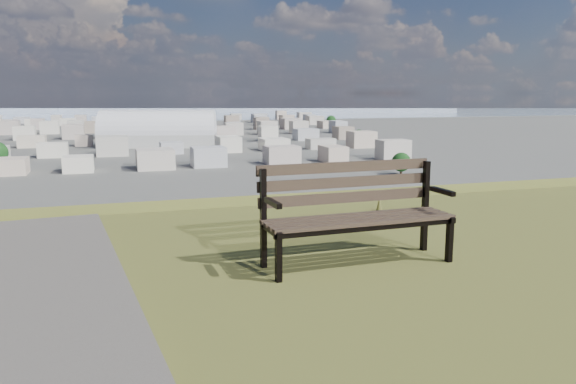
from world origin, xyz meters
name	(u,v)px	position (x,y,z in m)	size (l,w,h in m)	color
park_bench	(355,207)	(1.21, 1.33, 25.49)	(1.66, 0.59, 0.86)	#433627
grass_tufts	(254,362)	(-0.13, -0.44, 25.11)	(12.49, 7.38, 0.28)	brown
arena	(159,135)	(22.88, 287.20, 5.65)	(60.84, 36.91, 23.96)	beige
city_blocks	(111,128)	(0.00, 394.44, 3.50)	(395.00, 361.00, 7.00)	beige
city_trees	(59,134)	(-26.39, 319.00, 4.83)	(406.52, 387.20, 9.98)	#2E2117
bay_water	(109,111)	(0.00, 900.00, 0.00)	(2400.00, 700.00, 0.12)	#94AABD
far_hills	(80,94)	(-60.92, 1402.93, 25.47)	(2050.00, 340.00, 60.00)	#9CA8C1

